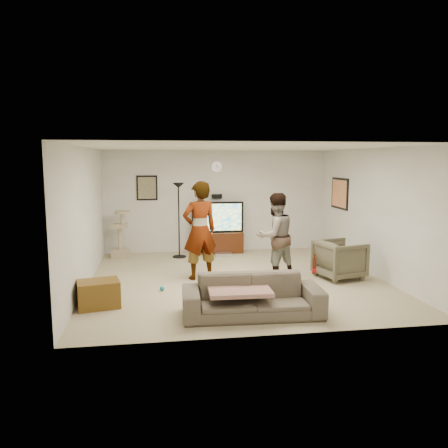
{
  "coord_description": "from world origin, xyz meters",
  "views": [
    {
      "loc": [
        -1.47,
        -8.08,
        2.28
      ],
      "look_at": [
        -0.2,
        0.2,
        1.05
      ],
      "focal_mm": 35.32,
      "sensor_mm": 36.0,
      "label": 1
    }
  ],
  "objects": [
    {
      "name": "person_left",
      "position": [
        -0.68,
        0.17,
        0.94
      ],
      "size": [
        0.79,
        0.63,
        1.88
      ],
      "primitive_type": "imported",
      "rotation": [
        0.0,
        0.0,
        3.45
      ],
      "color": "#8E93A1",
      "rests_on": "floor"
    },
    {
      "name": "sofa",
      "position": [
        -0.12,
        -1.99,
        0.3
      ],
      "size": [
        2.07,
        0.88,
        0.6
      ],
      "primitive_type": "imported",
      "rotation": [
        0.0,
        0.0,
        -0.04
      ],
      "color": "brown",
      "rests_on": "floor"
    },
    {
      "name": "floor",
      "position": [
        0.0,
        0.0,
        -0.01
      ],
      "size": [
        5.5,
        5.5,
        0.02
      ],
      "primitive_type": "cube",
      "color": "tan",
      "rests_on": "ground"
    },
    {
      "name": "picture_back",
      "position": [
        -1.7,
        2.73,
        1.6
      ],
      "size": [
        0.42,
        0.03,
        0.52
      ],
      "primitive_type": "cube",
      "color": "#736C4F",
      "rests_on": "wall_back"
    },
    {
      "name": "tv",
      "position": [
        -0.01,
        2.5,
        0.88
      ],
      "size": [
        1.26,
        0.08,
        0.75
      ],
      "primitive_type": "cube",
      "color": "black",
      "rests_on": "tv_stand"
    },
    {
      "name": "picture_right",
      "position": [
        2.73,
        1.6,
        1.5
      ],
      "size": [
        0.03,
        0.78,
        0.62
      ],
      "primitive_type": "cube",
      "color": "#D78352",
      "rests_on": "wall_right"
    },
    {
      "name": "tv_stand",
      "position": [
        -0.01,
        2.5,
        0.25
      ],
      "size": [
        1.22,
        0.45,
        0.51
      ],
      "primitive_type": "cube",
      "color": "#3A180A",
      "rests_on": "floor"
    },
    {
      "name": "side_table",
      "position": [
        -2.4,
        -1.25,
        0.21
      ],
      "size": [
        0.71,
        0.59,
        0.42
      ],
      "primitive_type": "cube",
      "rotation": [
        0.0,
        0.0,
        0.2
      ],
      "color": "brown",
      "rests_on": "floor"
    },
    {
      "name": "ceiling",
      "position": [
        0.0,
        0.0,
        2.51
      ],
      "size": [
        5.5,
        5.5,
        0.02
      ],
      "primitive_type": "cube",
      "color": "silver",
      "rests_on": "wall_back"
    },
    {
      "name": "wall_back",
      "position": [
        0.0,
        2.75,
        1.25
      ],
      "size": [
        5.5,
        0.04,
        2.5
      ],
      "primitive_type": "cube",
      "color": "beige",
      "rests_on": "floor"
    },
    {
      "name": "wall_left",
      "position": [
        -2.75,
        0.0,
        1.25
      ],
      "size": [
        0.04,
        5.5,
        2.5
      ],
      "primitive_type": "cube",
      "color": "beige",
      "rests_on": "floor"
    },
    {
      "name": "toy_ball",
      "position": [
        -1.42,
        -0.55,
        0.04
      ],
      "size": [
        0.08,
        0.08,
        0.08
      ],
      "primitive_type": "sphere",
      "color": "teal",
      "rests_on": "floor"
    },
    {
      "name": "beer_bottle",
      "position": [
        0.82,
        -1.99,
        0.72
      ],
      "size": [
        0.06,
        0.06,
        0.25
      ],
      "primitive_type": "cylinder",
      "color": "#491A0A",
      "rests_on": "sofa"
    },
    {
      "name": "person_right",
      "position": [
        0.75,
        -0.03,
        0.83
      ],
      "size": [
        0.97,
        0.86,
        1.65
      ],
      "primitive_type": "imported",
      "rotation": [
        0.0,
        0.0,
        3.48
      ],
      "color": "navy",
      "rests_on": "floor"
    },
    {
      "name": "wall_right",
      "position": [
        2.75,
        0.0,
        1.25
      ],
      "size": [
        0.04,
        5.5,
        2.5
      ],
      "primitive_type": "cube",
      "color": "beige",
      "rests_on": "floor"
    },
    {
      "name": "console_box",
      "position": [
        0.07,
        2.11,
        0.04
      ],
      "size": [
        0.4,
        0.3,
        0.07
      ],
      "primitive_type": "cube",
      "color": "silver",
      "rests_on": "floor"
    },
    {
      "name": "tv_screen",
      "position": [
        -0.01,
        2.46,
        0.88
      ],
      "size": [
        1.16,
        0.01,
        0.66
      ],
      "primitive_type": "cube",
      "color": "#F4F93B",
      "rests_on": "tv"
    },
    {
      "name": "wall_front",
      "position": [
        0.0,
        -2.75,
        1.25
      ],
      "size": [
        5.5,
        0.04,
        2.5
      ],
      "primitive_type": "cube",
      "color": "beige",
      "rests_on": "floor"
    },
    {
      "name": "wall_speaker",
      "position": [
        0.0,
        2.69,
        1.38
      ],
      "size": [
        0.25,
        0.1,
        0.1
      ],
      "primitive_type": "cube",
      "color": "black",
      "rests_on": "wall_back"
    },
    {
      "name": "throw_blanket",
      "position": [
        -0.32,
        -1.99,
        0.4
      ],
      "size": [
        0.92,
        0.73,
        0.06
      ],
      "primitive_type": "cube",
      "rotation": [
        0.0,
        0.0,
        -0.03
      ],
      "color": "tan",
      "rests_on": "sofa"
    },
    {
      "name": "wall_clock",
      "position": [
        0.0,
        2.72,
        2.1
      ],
      "size": [
        0.26,
        0.04,
        0.26
      ],
      "primitive_type": "cylinder",
      "rotation": [
        1.57,
        0.0,
        0.0
      ],
      "color": "white",
      "rests_on": "wall_back"
    },
    {
      "name": "armchair",
      "position": [
        2.0,
        -0.21,
        0.37
      ],
      "size": [
        0.97,
        0.96,
        0.74
      ],
      "primitive_type": "imported",
      "rotation": [
        0.0,
        0.0,
        1.81
      ],
      "color": "#4E4B38",
      "rests_on": "floor"
    },
    {
      "name": "floor_lamp",
      "position": [
        -0.97,
        2.12,
        0.87
      ],
      "size": [
        0.32,
        0.32,
        1.74
      ],
      "primitive_type": "cylinder",
      "color": "black",
      "rests_on": "floor"
    },
    {
      "name": "cat_tree",
      "position": [
        -2.34,
        2.3,
        0.55
      ],
      "size": [
        0.41,
        0.41,
        1.1
      ],
      "primitive_type": "cube",
      "rotation": [
        0.0,
        0.0,
        -0.18
      ],
      "color": "tan",
      "rests_on": "floor"
    }
  ]
}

